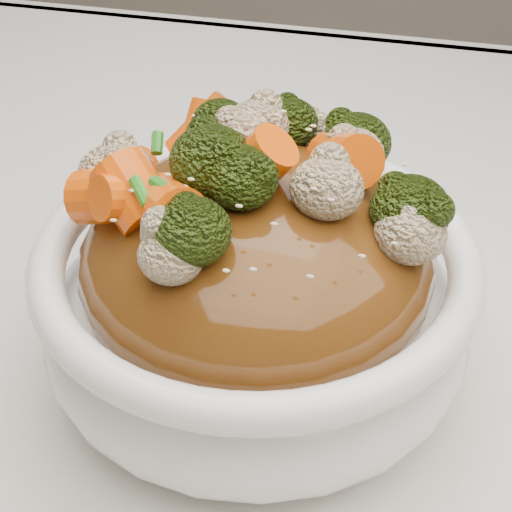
% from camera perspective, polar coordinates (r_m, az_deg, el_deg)
% --- Properties ---
extents(tablecloth, '(1.20, 0.80, 0.04)m').
position_cam_1_polar(tablecloth, '(0.47, 7.84, -6.05)').
color(tablecloth, silver).
rests_on(tablecloth, dining_table).
extents(bowl, '(0.24, 0.24, 0.08)m').
position_cam_1_polar(bowl, '(0.39, 0.00, -3.66)').
color(bowl, white).
rests_on(bowl, tablecloth).
extents(sauce_base, '(0.19, 0.19, 0.09)m').
position_cam_1_polar(sauce_base, '(0.37, 0.00, -0.35)').
color(sauce_base, '#562E0E').
rests_on(sauce_base, bowl).
extents(carrots, '(0.19, 0.19, 0.05)m').
position_cam_1_polar(carrots, '(0.34, 0.00, 7.75)').
color(carrots, '#F05807').
rests_on(carrots, sauce_base).
extents(broccoli, '(0.19, 0.19, 0.04)m').
position_cam_1_polar(broccoli, '(0.34, 0.00, 7.61)').
color(broccoli, black).
rests_on(broccoli, sauce_base).
extents(cauliflower, '(0.19, 0.19, 0.04)m').
position_cam_1_polar(cauliflower, '(0.34, 0.00, 7.32)').
color(cauliflower, '#D1BA8F').
rests_on(cauliflower, sauce_base).
extents(scallions, '(0.15, 0.15, 0.02)m').
position_cam_1_polar(scallions, '(0.34, -0.00, 7.89)').
color(scallions, '#26771B').
rests_on(scallions, sauce_base).
extents(sesame_seeds, '(0.17, 0.17, 0.01)m').
position_cam_1_polar(sesame_seeds, '(0.34, -0.00, 7.89)').
color(sesame_seeds, beige).
rests_on(sesame_seeds, sauce_base).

